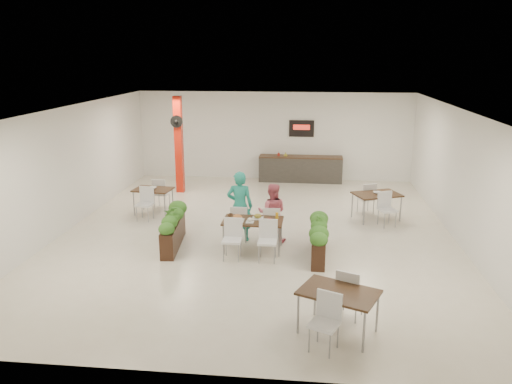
{
  "coord_description": "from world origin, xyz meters",
  "views": [
    {
      "loc": [
        1.27,
        -12.15,
        4.48
      ],
      "look_at": [
        -0.03,
        0.04,
        1.1
      ],
      "focal_mm": 35.0,
      "sensor_mm": 36.0,
      "label": 1
    }
  ],
  "objects_px": {
    "red_column": "(179,144)",
    "side_table_a": "(153,193)",
    "service_counter": "(300,168)",
    "main_table": "(253,225)",
    "diner_man": "(240,206)",
    "diner_woman": "(272,213)",
    "side_table_b": "(377,198)",
    "planter_right": "(319,236)",
    "side_table_c": "(339,298)",
    "planter_left": "(173,226)"
  },
  "relations": [
    {
      "from": "diner_woman",
      "to": "planter_left",
      "type": "relative_size",
      "value": 0.76
    },
    {
      "from": "side_table_a",
      "to": "main_table",
      "type": "bearing_deg",
      "value": -31.47
    },
    {
      "from": "diner_woman",
      "to": "side_table_b",
      "type": "relative_size",
      "value": 0.89
    },
    {
      "from": "main_table",
      "to": "service_counter",
      "type": "bearing_deg",
      "value": 81.8
    },
    {
      "from": "planter_left",
      "to": "main_table",
      "type": "bearing_deg",
      "value": -0.87
    },
    {
      "from": "service_counter",
      "to": "planter_left",
      "type": "xyz_separation_m",
      "value": [
        -2.91,
        -6.79,
        0.02
      ]
    },
    {
      "from": "red_column",
      "to": "diner_woman",
      "type": "bearing_deg",
      "value": -51.44
    },
    {
      "from": "planter_left",
      "to": "side_table_a",
      "type": "height_order",
      "value": "planter_left"
    },
    {
      "from": "red_column",
      "to": "service_counter",
      "type": "relative_size",
      "value": 1.07
    },
    {
      "from": "diner_woman",
      "to": "service_counter",
      "type": "bearing_deg",
      "value": -94.66
    },
    {
      "from": "planter_right",
      "to": "side_table_c",
      "type": "bearing_deg",
      "value": -85.23
    },
    {
      "from": "main_table",
      "to": "red_column",
      "type": "bearing_deg",
      "value": 121.34
    },
    {
      "from": "planter_right",
      "to": "service_counter",
      "type": "bearing_deg",
      "value": 94.57
    },
    {
      "from": "diner_woman",
      "to": "side_table_c",
      "type": "bearing_deg",
      "value": 109.48
    },
    {
      "from": "main_table",
      "to": "diner_woman",
      "type": "relative_size",
      "value": 1.11
    },
    {
      "from": "planter_left",
      "to": "side_table_c",
      "type": "height_order",
      "value": "planter_left"
    },
    {
      "from": "service_counter",
      "to": "side_table_a",
      "type": "relative_size",
      "value": 1.81
    },
    {
      "from": "planter_right",
      "to": "diner_woman",
      "type": "bearing_deg",
      "value": 142.67
    },
    {
      "from": "red_column",
      "to": "side_table_a",
      "type": "relative_size",
      "value": 1.93
    },
    {
      "from": "red_column",
      "to": "diner_man",
      "type": "distance_m",
      "value": 5.09
    },
    {
      "from": "diner_man",
      "to": "side_table_a",
      "type": "distance_m",
      "value": 3.35
    },
    {
      "from": "diner_man",
      "to": "planter_left",
      "type": "distance_m",
      "value": 1.7
    },
    {
      "from": "red_column",
      "to": "main_table",
      "type": "xyz_separation_m",
      "value": [
        3.02,
        -4.95,
        -1.01
      ]
    },
    {
      "from": "side_table_b",
      "to": "side_table_c",
      "type": "relative_size",
      "value": 1.0
    },
    {
      "from": "side_table_a",
      "to": "diner_man",
      "type": "bearing_deg",
      "value": -26.77
    },
    {
      "from": "diner_man",
      "to": "side_table_c",
      "type": "bearing_deg",
      "value": 118.78
    },
    {
      "from": "diner_man",
      "to": "diner_woman",
      "type": "bearing_deg",
      "value": -179.35
    },
    {
      "from": "diner_woman",
      "to": "planter_right",
      "type": "height_order",
      "value": "diner_woman"
    },
    {
      "from": "service_counter",
      "to": "side_table_c",
      "type": "height_order",
      "value": "service_counter"
    },
    {
      "from": "planter_right",
      "to": "side_table_c",
      "type": "relative_size",
      "value": 1.14
    },
    {
      "from": "service_counter",
      "to": "diner_man",
      "type": "relative_size",
      "value": 1.71
    },
    {
      "from": "planter_right",
      "to": "side_table_b",
      "type": "distance_m",
      "value": 3.31
    },
    {
      "from": "diner_man",
      "to": "planter_left",
      "type": "bearing_deg",
      "value": 22.8
    },
    {
      "from": "side_table_a",
      "to": "side_table_c",
      "type": "relative_size",
      "value": 1.0
    },
    {
      "from": "service_counter",
      "to": "side_table_b",
      "type": "bearing_deg",
      "value": -62.03
    },
    {
      "from": "service_counter",
      "to": "diner_man",
      "type": "height_order",
      "value": "service_counter"
    },
    {
      "from": "planter_right",
      "to": "side_table_c",
      "type": "distance_m",
      "value": 3.28
    },
    {
      "from": "red_column",
      "to": "side_table_a",
      "type": "height_order",
      "value": "red_column"
    },
    {
      "from": "service_counter",
      "to": "planter_left",
      "type": "bearing_deg",
      "value": -113.21
    },
    {
      "from": "planter_right",
      "to": "main_table",
      "type": "bearing_deg",
      "value": 172.23
    },
    {
      "from": "service_counter",
      "to": "main_table",
      "type": "height_order",
      "value": "service_counter"
    },
    {
      "from": "diner_woman",
      "to": "planter_right",
      "type": "distance_m",
      "value": 1.45
    },
    {
      "from": "red_column",
      "to": "service_counter",
      "type": "height_order",
      "value": "red_column"
    },
    {
      "from": "red_column",
      "to": "side_table_c",
      "type": "bearing_deg",
      "value": -60.16
    },
    {
      "from": "service_counter",
      "to": "planter_left",
      "type": "distance_m",
      "value": 7.38
    },
    {
      "from": "service_counter",
      "to": "main_table",
      "type": "bearing_deg",
      "value": -98.2
    },
    {
      "from": "service_counter",
      "to": "planter_right",
      "type": "bearing_deg",
      "value": -85.43
    },
    {
      "from": "service_counter",
      "to": "side_table_a",
      "type": "bearing_deg",
      "value": -133.94
    },
    {
      "from": "diner_woman",
      "to": "side_table_b",
      "type": "distance_m",
      "value": 3.43
    },
    {
      "from": "planter_left",
      "to": "side_table_c",
      "type": "relative_size",
      "value": 1.17
    }
  ]
}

